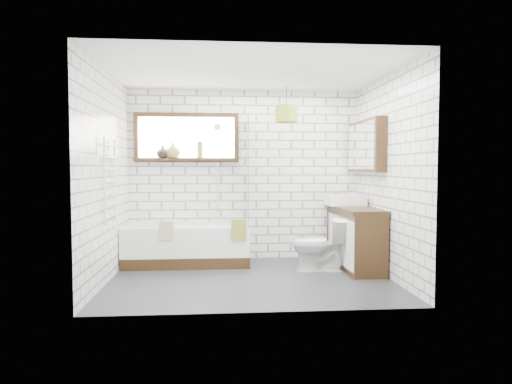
{
  "coord_description": "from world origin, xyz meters",
  "views": [
    {
      "loc": [
        -0.37,
        -5.49,
        1.36
      ],
      "look_at": [
        0.09,
        0.25,
        1.05
      ],
      "focal_mm": 32.0,
      "sensor_mm": 36.0,
      "label": 1
    }
  ],
  "objects": [
    {
      "name": "shower_screen",
      "position": [
        0.01,
        0.92,
        1.31
      ],
      "size": [
        0.02,
        0.72,
        1.5
      ],
      "primitive_type": "cube",
      "color": "white",
      "rests_on": "bathtub"
    },
    {
      "name": "pendant",
      "position": [
        0.55,
        0.78,
        2.1
      ],
      "size": [
        0.31,
        0.31,
        0.23
      ],
      "primitive_type": "cylinder",
      "color": "olive",
      "rests_on": "ceiling"
    },
    {
      "name": "toilet",
      "position": [
        0.93,
        0.37,
        0.35
      ],
      "size": [
        0.45,
        0.72,
        0.7
      ],
      "primitive_type": "imported",
      "rotation": [
        0.0,
        0.0,
        -1.66
      ],
      "color": "white",
      "rests_on": "floor"
    },
    {
      "name": "shower_riser",
      "position": [
        -0.4,
        1.26,
        1.35
      ],
      "size": [
        0.02,
        0.02,
        1.3
      ],
      "primitive_type": "cylinder",
      "color": "silver",
      "rests_on": "wall_back"
    },
    {
      "name": "wall_front",
      "position": [
        0.0,
        -1.3,
        1.25
      ],
      "size": [
        3.4,
        0.01,
        2.5
      ],
      "primitive_type": "cube",
      "color": "white",
      "rests_on": "ground"
    },
    {
      "name": "floor",
      "position": [
        0.0,
        0.0,
        -0.01
      ],
      "size": [
        3.4,
        2.6,
        0.01
      ],
      "primitive_type": "cube",
      "color": "#252529",
      "rests_on": "ground"
    },
    {
      "name": "ceiling",
      "position": [
        0.0,
        0.0,
        2.5
      ],
      "size": [
        3.4,
        2.6,
        0.01
      ],
      "primitive_type": "cube",
      "color": "white",
      "rests_on": "ground"
    },
    {
      "name": "wall_right",
      "position": [
        1.7,
        0.0,
        1.25
      ],
      "size": [
        0.01,
        2.6,
        2.5
      ],
      "primitive_type": "cube",
      "color": "white",
      "rests_on": "ground"
    },
    {
      "name": "bathtub",
      "position": [
        -0.83,
        0.92,
        0.28
      ],
      "size": [
        1.72,
        0.76,
        0.56
      ],
      "primitive_type": "cube",
      "color": "white",
      "rests_on": "floor"
    },
    {
      "name": "bottle",
      "position": [
        -0.66,
        1.23,
        1.6
      ],
      "size": [
        0.09,
        0.09,
        0.24
      ],
      "primitive_type": "cylinder",
      "rotation": [
        0.0,
        0.0,
        0.25
      ],
      "color": "olive",
      "rests_on": "window"
    },
    {
      "name": "towel_green",
      "position": [
        -0.12,
        0.54,
        0.54
      ],
      "size": [
        0.2,
        0.05,
        0.27
      ],
      "primitive_type": "cube",
      "color": "olive",
      "rests_on": "bathtub"
    },
    {
      "name": "vanity",
      "position": [
        1.47,
        0.57,
        0.41
      ],
      "size": [
        0.47,
        1.44,
        0.83
      ],
      "primitive_type": "cube",
      "color": "black",
      "rests_on": "floor"
    },
    {
      "name": "towel_radiator",
      "position": [
        -1.66,
        0.0,
        1.2
      ],
      "size": [
        0.06,
        0.52,
        1.0
      ],
      "primitive_type": "cube",
      "color": "white",
      "rests_on": "wall_left"
    },
    {
      "name": "towel_beige",
      "position": [
        -1.07,
        0.54,
        0.54
      ],
      "size": [
        0.19,
        0.05,
        0.24
      ],
      "primitive_type": "cube",
      "color": "#C4B288",
      "rests_on": "bathtub"
    },
    {
      "name": "vase_olive",
      "position": [
        -1.05,
        1.23,
        1.59
      ],
      "size": [
        0.22,
        0.22,
        0.22
      ],
      "primitive_type": "imported",
      "rotation": [
        0.0,
        0.0,
        0.04
      ],
      "color": "olive",
      "rests_on": "window"
    },
    {
      "name": "window",
      "position": [
        -0.85,
        1.26,
        1.8
      ],
      "size": [
        1.52,
        0.16,
        0.68
      ],
      "primitive_type": "cube",
      "color": "black",
      "rests_on": "wall_back"
    },
    {
      "name": "wall_left",
      "position": [
        -1.7,
        0.0,
        1.25
      ],
      "size": [
        0.01,
        2.6,
        2.5
      ],
      "primitive_type": "cube",
      "color": "white",
      "rests_on": "ground"
    },
    {
      "name": "mirror_cabinet",
      "position": [
        1.62,
        0.6,
        1.65
      ],
      "size": [
        0.16,
        1.2,
        0.7
      ],
      "primitive_type": "cube",
      "color": "black",
      "rests_on": "wall_right"
    },
    {
      "name": "wall_back",
      "position": [
        0.0,
        1.3,
        1.25
      ],
      "size": [
        3.4,
        0.01,
        2.5
      ],
      "primitive_type": "cube",
      "color": "white",
      "rests_on": "ground"
    },
    {
      "name": "basin",
      "position": [
        1.41,
        0.85,
        0.9
      ],
      "size": [
        0.51,
        0.45,
        0.15
      ],
      "primitive_type": "cube",
      "color": "white",
      "rests_on": "vanity"
    },
    {
      "name": "tap",
      "position": [
        1.57,
        0.85,
        0.95
      ],
      "size": [
        0.03,
        0.03,
        0.14
      ],
      "primitive_type": "cylinder",
      "rotation": [
        0.0,
        0.0,
        -0.09
      ],
      "color": "silver",
      "rests_on": "vanity"
    },
    {
      "name": "vase_dark",
      "position": [
        -1.19,
        1.23,
        1.57
      ],
      "size": [
        0.22,
        0.22,
        0.19
      ],
      "primitive_type": "imported",
      "rotation": [
        0.0,
        0.0,
        0.27
      ],
      "color": "black",
      "rests_on": "window"
    }
  ]
}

